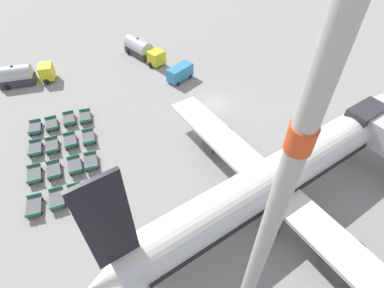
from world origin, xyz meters
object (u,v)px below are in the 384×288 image
at_px(baggage_dolly_row_near_col_a, 35,128).
at_px(baggage_dolly_row_near_col_d, 34,206).
at_px(fuel_tanker_primary, 22,75).
at_px(baggage_dolly_row_far_col_b, 89,137).
at_px(service_van, 180,73).
at_px(baggage_dolly_row_mid_a_col_a, 52,124).
at_px(baggage_dolly_row_mid_a_col_d, 57,199).
at_px(baggage_dolly_row_near_col_c, 34,174).
at_px(baggage_dolly_row_mid_a_col_b, 52,146).
at_px(fuel_tanker_secondary, 142,50).
at_px(baggage_dolly_row_mid_b_col_d, 75,195).
at_px(airplane, 278,176).
at_px(baggage_dolly_row_mid_b_col_c, 75,165).
at_px(baggage_dolly_row_far_col_d, 96,189).
at_px(baggage_dolly_row_mid_a_col_c, 54,170).
at_px(baggage_dolly_row_near_col_b, 35,148).
at_px(baggage_dolly_row_far_col_a, 85,117).
at_px(baggage_dolly_row_far_col_c, 91,162).
at_px(apron_light_mast, 254,269).
at_px(baggage_dolly_row_mid_b_col_a, 69,119).
at_px(baggage_dolly_row_mid_b_col_b, 70,141).

bearing_deg(baggage_dolly_row_near_col_a, baggage_dolly_row_near_col_d, -8.77).
distance_m(fuel_tanker_primary, baggage_dolly_row_far_col_b, 18.36).
bearing_deg(fuel_tanker_primary, service_van, 63.44).
bearing_deg(baggage_dolly_row_mid_a_col_a, baggage_dolly_row_mid_a_col_d, -8.02).
distance_m(baggage_dolly_row_near_col_c, baggage_dolly_row_mid_a_col_b, 4.49).
bearing_deg(baggage_dolly_row_near_col_c, fuel_tanker_secondary, 133.16).
bearing_deg(baggage_dolly_row_mid_b_col_d, airplane, 61.14).
xyz_separation_m(baggage_dolly_row_mid_b_col_c, baggage_dolly_row_far_col_d, (4.38, 1.21, 0.00)).
distance_m(airplane, baggage_dolly_row_mid_a_col_d, 22.41).
bearing_deg(baggage_dolly_row_mid_a_col_c, baggage_dolly_row_near_col_a, -175.05).
bearing_deg(baggage_dolly_row_mid_b_col_d, baggage_dolly_row_mid_a_col_b, -175.18).
relative_size(baggage_dolly_row_near_col_b, baggage_dolly_row_mid_a_col_a, 1.01).
xyz_separation_m(baggage_dolly_row_far_col_a, baggage_dolly_row_far_col_d, (12.42, -2.06, 0.00)).
relative_size(baggage_dolly_row_far_col_c, apron_light_mast, 0.12).
distance_m(baggage_dolly_row_mid_b_col_d, baggage_dolly_row_far_col_d, 2.19).
height_order(fuel_tanker_primary, baggage_dolly_row_mid_a_col_c, fuel_tanker_primary).
bearing_deg(baggage_dolly_row_far_col_c, baggage_dolly_row_far_col_d, -7.70).
bearing_deg(baggage_dolly_row_far_col_b, service_van, 112.66).
relative_size(baggage_dolly_row_far_col_b, baggage_dolly_row_far_col_c, 1.00).
bearing_deg(baggage_dolly_row_near_col_b, baggage_dolly_row_near_col_c, -9.70).
height_order(baggage_dolly_row_near_col_a, baggage_dolly_row_mid_b_col_c, same).
bearing_deg(baggage_dolly_row_far_col_a, fuel_tanker_primary, -156.09).
height_order(fuel_tanker_primary, baggage_dolly_row_mid_b_col_a, fuel_tanker_primary).
bearing_deg(baggage_dolly_row_far_col_c, fuel_tanker_primary, -168.50).
distance_m(service_van, baggage_dolly_row_mid_a_col_d, 25.95).
height_order(baggage_dolly_row_mid_b_col_b, baggage_dolly_row_far_col_c, same).
distance_m(baggage_dolly_row_mid_a_col_a, apron_light_mast, 36.07).
xyz_separation_m(baggage_dolly_row_near_col_b, baggage_dolly_row_far_col_b, (1.18, 6.12, 0.00)).
relative_size(baggage_dolly_row_near_col_a, baggage_dolly_row_far_col_c, 1.00).
height_order(baggage_dolly_row_mid_a_col_b, baggage_dolly_row_far_col_c, same).
bearing_deg(baggage_dolly_row_far_col_a, baggage_dolly_row_mid_b_col_c, -22.17).
relative_size(fuel_tanker_secondary, baggage_dolly_row_far_col_d, 2.77).
height_order(baggage_dolly_row_near_col_a, baggage_dolly_row_mid_a_col_a, same).
bearing_deg(baggage_dolly_row_far_col_d, baggage_dolly_row_mid_a_col_c, -144.36).
bearing_deg(baggage_dolly_row_near_col_a, baggage_dolly_row_mid_b_col_d, 8.80).
distance_m(airplane, baggage_dolly_row_near_col_d, 24.44).
distance_m(service_van, baggage_dolly_row_far_col_b, 17.67).
distance_m(airplane, baggage_dolly_row_mid_a_col_c, 24.19).
distance_m(baggage_dolly_row_mid_a_col_b, baggage_dolly_row_mid_b_col_b, 2.14).
bearing_deg(baggage_dolly_row_near_col_b, baggage_dolly_row_mid_b_col_d, 15.81).
bearing_deg(baggage_dolly_row_mid_a_col_c, baggage_dolly_row_mid_b_col_b, 145.57).
relative_size(service_van, baggage_dolly_row_mid_a_col_c, 1.42).
xyz_separation_m(fuel_tanker_secondary, baggage_dolly_row_far_col_a, (12.19, -13.18, -0.88)).
bearing_deg(fuel_tanker_primary, baggage_dolly_row_near_col_b, -3.03).
xyz_separation_m(baggage_dolly_row_near_col_d, baggage_dolly_row_far_col_d, (0.87, 6.10, 0.00)).
relative_size(baggage_dolly_row_far_col_d, apron_light_mast, 0.12).
xyz_separation_m(baggage_dolly_row_near_col_a, apron_light_mast, (32.33, 7.65, 15.64)).
xyz_separation_m(baggage_dolly_row_mid_a_col_c, baggage_dolly_row_mid_b_col_c, (0.41, 2.22, 0.00)).
height_order(baggage_dolly_row_mid_b_col_b, baggage_dolly_row_mid_b_col_c, same).
xyz_separation_m(baggage_dolly_row_mid_b_col_a, baggage_dolly_row_far_col_b, (4.76, 1.33, 0.00)).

